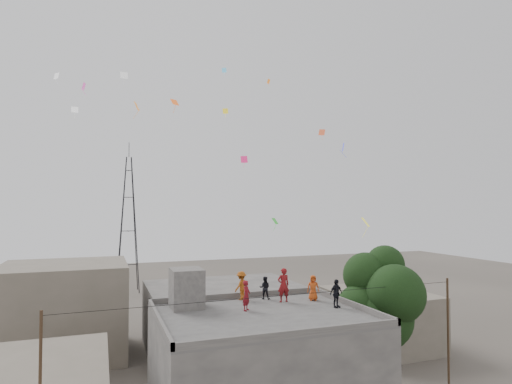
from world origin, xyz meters
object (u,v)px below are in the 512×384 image
transmission_tower (128,224)px  person_red_adult (283,285)px  stair_head_box (187,288)px  person_dark_adult (336,293)px  tree (382,300)px

transmission_tower → person_red_adult: size_ratio=10.84×
stair_head_box → person_red_adult: size_ratio=1.08×
person_dark_adult → person_red_adult: bearing=117.2°
stair_head_box → transmission_tower: bearing=91.2°
tree → person_red_adult: size_ratio=4.93×
tree → person_dark_adult: (-3.28, -0.66, 0.73)m
stair_head_box → tree: bearing=-10.7°
transmission_tower → person_dark_adult: size_ratio=13.72×
transmission_tower → tree: bearing=-73.9°
tree → person_dark_adult: tree is taller
stair_head_box → person_red_adult: stair_head_box is taller
transmission_tower → person_red_adult: 38.45m
tree → transmission_tower: transmission_tower is taller
person_red_adult → person_dark_adult: size_ratio=1.27×
stair_head_box → tree: (10.57, -2.00, -1.00)m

